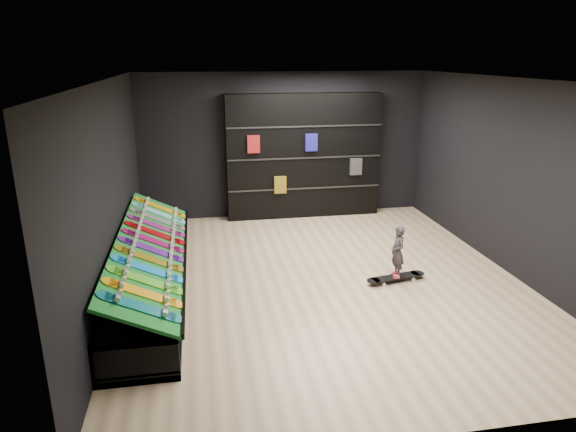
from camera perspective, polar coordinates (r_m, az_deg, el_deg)
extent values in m
cube|color=#CBB089|center=(8.01, 3.80, -7.07)|extent=(6.00, 7.00, 0.01)
cube|color=white|center=(7.29, 4.29, 14.89)|extent=(6.00, 7.00, 0.01)
cube|color=black|center=(10.87, -0.49, 7.85)|extent=(6.00, 0.02, 3.00)
cube|color=black|center=(4.39, 15.27, -7.80)|extent=(6.00, 0.02, 3.00)
cube|color=black|center=(7.39, -19.17, 2.20)|extent=(0.02, 7.00, 3.00)
cube|color=black|center=(8.73, 23.54, 3.97)|extent=(0.02, 7.00, 3.00)
cube|color=#0F611D|center=(7.56, -14.83, -3.35)|extent=(0.92, 4.50, 0.46)
cube|color=black|center=(10.81, 1.75, 6.65)|extent=(3.23, 0.38, 2.58)
imported|color=black|center=(7.97, 12.01, -4.98)|extent=(0.13, 0.18, 0.48)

